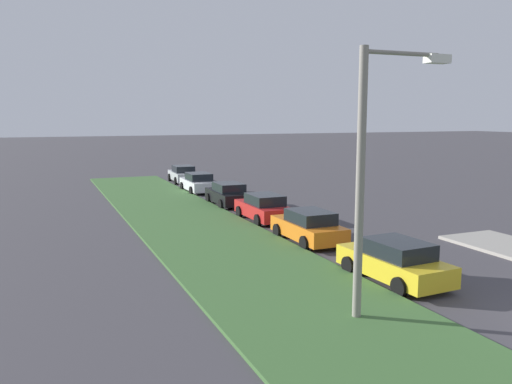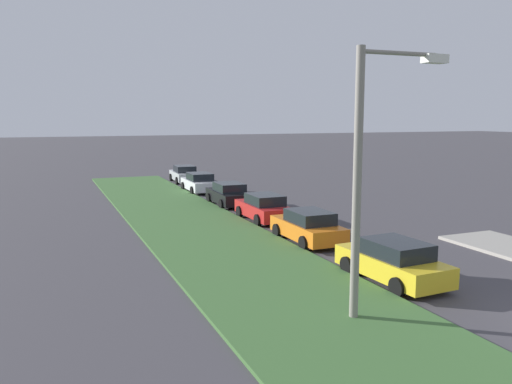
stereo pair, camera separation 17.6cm
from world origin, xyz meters
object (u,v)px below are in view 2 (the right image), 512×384
parked_car_orange (308,227)px  streetlight (369,164)px  parked_car_red (264,208)px  parked_car_silver (184,174)px  parked_car_yellow (393,261)px  parked_car_white (199,183)px  parked_car_black (229,194)px

parked_car_orange → streetlight: bearing=161.7°
parked_car_red → parked_car_silver: 18.03m
parked_car_red → parked_car_yellow: bearing=179.7°
parked_car_red → parked_car_white: 11.83m
parked_car_red → parked_car_white: bearing=1.2°
parked_car_silver → streetlight: size_ratio=0.58×
parked_car_orange → parked_car_silver: same height
parked_car_black → streetlight: streetlight is taller
parked_car_silver → streetlight: 32.28m
parked_car_orange → parked_car_black: same height
parked_car_red → streetlight: streetlight is taller
parked_car_orange → parked_car_white: same height
parked_car_black → parked_car_white: same height
parked_car_orange → streetlight: (-8.59, 2.82, 3.67)m
parked_car_yellow → parked_car_white: same height
parked_car_red → streetlight: (-13.88, 2.93, 3.67)m
parked_car_orange → parked_car_red: size_ratio=1.00×
parked_car_yellow → parked_car_black: size_ratio=1.01×
streetlight → parked_car_black: bearing=-8.2°
parked_car_yellow → parked_car_silver: 29.48m
parked_car_orange → parked_car_white: bearing=0.2°
parked_car_silver → streetlight: (-31.91, 3.18, 3.67)m
parked_car_orange → parked_car_black: bearing=0.1°
parked_car_yellow → parked_car_orange: size_ratio=1.02×
parked_car_orange → parked_car_silver: 23.33m
parked_car_yellow → parked_car_white: (23.27, 0.10, 0.00)m
parked_car_red → parked_car_black: (5.40, 0.13, 0.00)m
streetlight → parked_car_orange: bearing=-18.2°
parked_car_black → parked_car_white: 6.42m
parked_car_red → parked_car_silver: same height
parked_car_yellow → parked_car_red: size_ratio=1.02×
parked_car_white → streetlight: streetlight is taller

